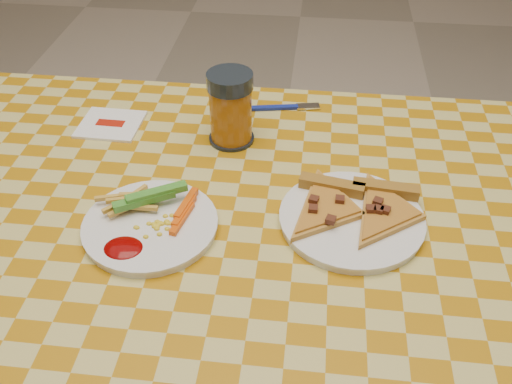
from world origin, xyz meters
The scene contains 8 objects.
table centered at (0.00, 0.00, 0.68)m, with size 1.28×0.88×0.76m.
plate_left centered at (-0.12, -0.02, 0.76)m, with size 0.21×0.21×0.01m, color white.
plate_right centered at (0.19, 0.03, 0.76)m, with size 0.22×0.22×0.01m, color white.
fries_veggies centered at (-0.13, -0.01, 0.78)m, with size 0.18×0.16×0.04m.
pizza_slices centered at (0.19, 0.04, 0.78)m, with size 0.25×0.23×0.02m.
drink_glass centered at (-0.03, 0.24, 0.82)m, with size 0.09×0.09×0.14m.
napkin centered at (-0.28, 0.26, 0.76)m, with size 0.12×0.11×0.01m.
fork centered at (0.06, 0.36, 0.76)m, with size 0.15×0.04×0.01m.
Camera 1 is at (0.12, -0.65, 1.36)m, focal length 40.00 mm.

